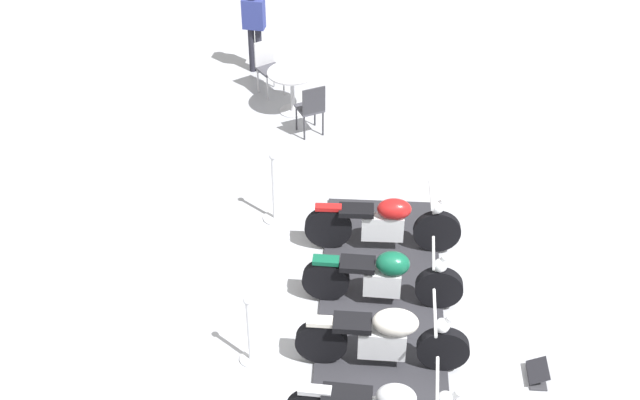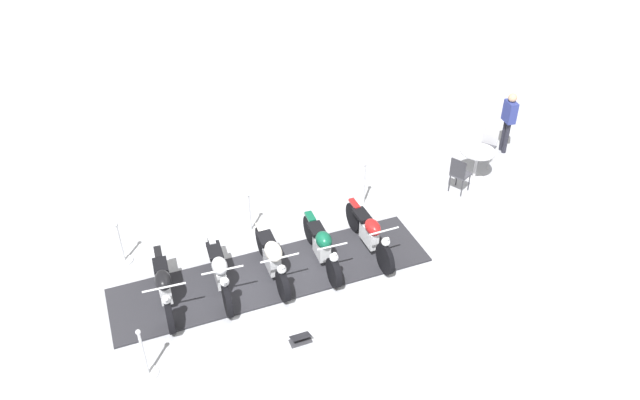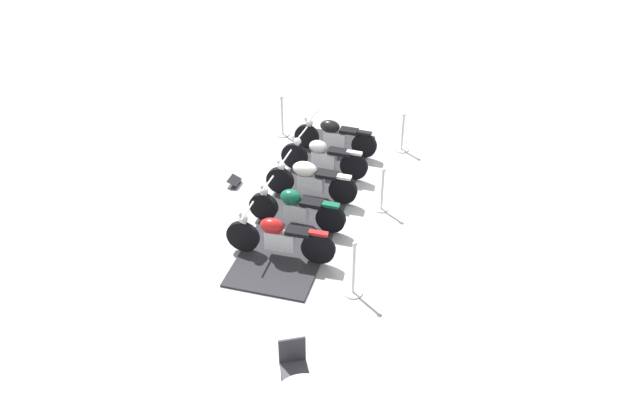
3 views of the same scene
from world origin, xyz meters
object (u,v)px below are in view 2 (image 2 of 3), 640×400
stanchion_left_rear (364,192)px  cafe_chair_across_table (488,144)px  cafe_table (477,157)px  cafe_chair_near_table (459,173)px  bystander_person (509,117)px  motorcycle_black (164,286)px  stanchion_left_front (122,250)px  stanchion_right_front (145,361)px  info_placard (300,339)px  motorcycle_chrome (220,271)px  stanchion_left_mid (250,218)px  motorcycle_forest (322,246)px  motorcycle_maroon (370,233)px  motorcycle_cream (272,258)px

stanchion_left_rear → cafe_chair_across_table: (-3.74, 0.10, 0.21)m
cafe_table → cafe_chair_across_table: (-0.73, -0.38, -0.03)m
cafe_chair_near_table → bystander_person: bearing=1.6°
motorcycle_black → cafe_chair_across_table: size_ratio=2.12×
motorcycle_black → stanchion_left_front: stanchion_left_front is taller
cafe_chair_across_table → stanchion_left_front: bearing=-33.8°
stanchion_right_front → info_placard: stanchion_right_front is taller
stanchion_right_front → cafe_chair_across_table: size_ratio=1.12×
motorcycle_chrome → stanchion_right_front: bearing=-44.1°
stanchion_left_mid → bystander_person: 7.31m
bystander_person → motorcycle_forest: bearing=29.7°
cafe_table → stanchion_left_mid: bearing=-9.2°
motorcycle_chrome → motorcycle_forest: (-2.11, 0.35, -0.02)m
bystander_person → info_placard: bearing=38.3°
motorcycle_maroon → cafe_table: 4.00m
bystander_person → motorcycle_cream: bearing=26.8°
stanchion_left_mid → motorcycle_black: bearing=27.6°
motorcycle_chrome → bystander_person: (-8.59, -1.06, 0.51)m
motorcycle_chrome → motorcycle_forest: motorcycle_chrome is taller
motorcycle_black → stanchion_right_front: bearing=-18.3°
motorcycle_forest → cafe_chair_near_table: size_ratio=2.16×
motorcycle_cream → stanchion_left_mid: stanchion_left_mid is taller
motorcycle_cream → stanchion_left_front: bearing=-119.3°
motorcycle_cream → stanchion_left_rear: stanchion_left_rear is taller
cafe_table → cafe_chair_near_table: bearing=18.3°
motorcycle_black → cafe_table: size_ratio=2.43×
cafe_table → stanchion_left_front: bearing=-9.2°
motorcycle_cream → stanchion_left_mid: (-0.26, -1.59, -0.13)m
motorcycle_forest → stanchion_right_front: size_ratio=1.87×
stanchion_right_front → info_placard: size_ratio=2.57×
cafe_table → cafe_chair_near_table: cafe_chair_near_table is taller
motorcycle_chrome → stanchion_left_rear: stanchion_left_rear is taller
motorcycle_black → cafe_table: (-8.10, -0.31, 0.11)m
stanchion_right_front → bystander_person: bystander_person is taller
motorcycle_forest → stanchion_left_mid: 1.93m
stanchion_left_front → cafe_chair_across_table: 9.24m
motorcycle_cream → motorcycle_forest: 1.07m
motorcycle_cream → bystander_person: 7.65m
motorcycle_forest → stanchion_left_mid: bearing=-144.1°
bystander_person → stanchion_left_rear: bearing=18.6°
stanchion_left_mid → cafe_chair_across_table: bearing=175.2°
stanchion_left_rear → cafe_chair_near_table: stanchion_left_rear is taller
motorcycle_cream → cafe_chair_near_table: 5.22m
motorcycle_cream → cafe_table: (-5.99, -0.66, 0.09)m
stanchion_right_front → info_placard: bearing=164.8°
stanchion_left_front → stanchion_right_front: bearing=80.8°
motorcycle_black → info_placard: 2.78m
motorcycle_black → motorcycle_cream: size_ratio=1.01×
motorcycle_black → motorcycle_maroon: bearing=93.4°
motorcycle_cream → info_placard: size_ratio=4.82×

